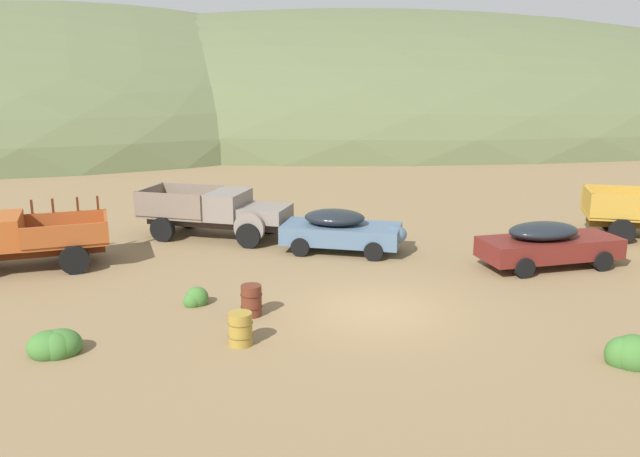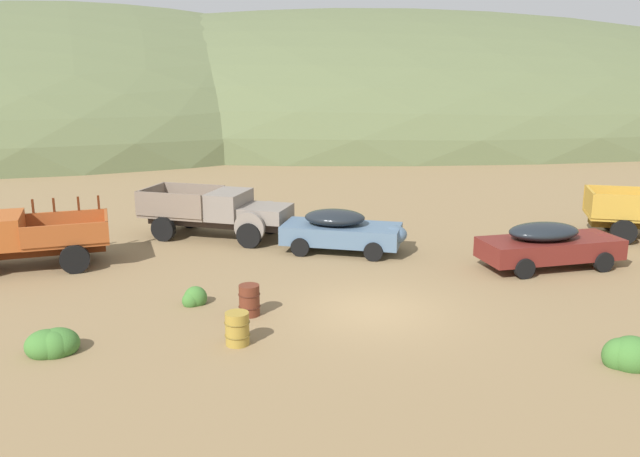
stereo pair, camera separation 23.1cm
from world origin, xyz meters
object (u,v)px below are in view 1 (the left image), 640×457
car_oxblood (553,243)px  oil_drum_spare (240,329)px  truck_primer_gray (225,213)px  oil_drum_foreground (251,300)px  truck_oxide_orange (7,241)px  car_chalk_blue (345,230)px

car_oxblood → oil_drum_spare: car_oxblood is taller
car_oxblood → truck_primer_gray: bearing=147.0°
car_oxblood → oil_drum_foreground: bearing=-170.0°
truck_oxide_orange → truck_primer_gray: size_ratio=0.96×
truck_primer_gray → car_oxblood: size_ratio=1.19×
oil_drum_spare → car_oxblood: bearing=30.3°
oil_drum_spare → oil_drum_foreground: size_ratio=0.95×
truck_oxide_orange → truck_primer_gray: truck_oxide_orange is taller
car_chalk_blue → car_oxblood: bearing=-2.2°
truck_oxide_orange → car_chalk_blue: (11.46, 1.70, -0.20)m
car_chalk_blue → oil_drum_foreground: bearing=-101.2°
truck_oxide_orange → truck_primer_gray: (6.88, 3.94, 0.00)m
car_oxblood → truck_oxide_orange: bearing=166.5°
car_chalk_blue → car_oxblood: same height
truck_primer_gray → oil_drum_foreground: size_ratio=7.19×
truck_oxide_orange → oil_drum_foreground: bearing=135.5°
oil_drum_spare → truck_primer_gray: bearing=96.9°
truck_oxide_orange → car_chalk_blue: 11.59m
car_oxblood → oil_drum_foreground: size_ratio=6.05×
truck_oxide_orange → car_chalk_blue: size_ratio=1.25×
car_oxblood → oil_drum_foreground: 10.87m
truck_primer_gray → oil_drum_spare: bearing=-64.5°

